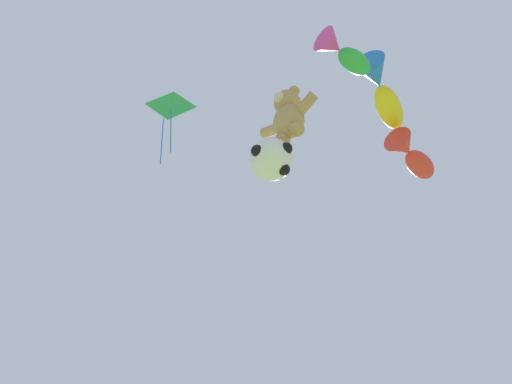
{
  "coord_description": "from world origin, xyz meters",
  "views": [
    {
      "loc": [
        5.83,
        0.34,
        1.25
      ],
      "look_at": [
        0.63,
        5.52,
        8.19
      ],
      "focal_mm": 35.0,
      "sensor_mm": 36.0,
      "label": 1
    }
  ],
  "objects_px": {
    "teddy_bear_kite": "(288,116)",
    "diamond_kite": "(170,109)",
    "fish_kite_emerald": "(343,53)",
    "fish_kite_crimson": "(412,156)",
    "soccer_ball_kite": "(272,159)",
    "fish_kite_goldfin": "(382,91)"
  },
  "relations": [
    {
      "from": "fish_kite_emerald",
      "to": "diamond_kite",
      "type": "relative_size",
      "value": 0.52
    },
    {
      "from": "fish_kite_goldfin",
      "to": "fish_kite_crimson",
      "type": "distance_m",
      "value": 2.14
    },
    {
      "from": "diamond_kite",
      "to": "soccer_ball_kite",
      "type": "bearing_deg",
      "value": 23.1
    },
    {
      "from": "fish_kite_goldfin",
      "to": "diamond_kite",
      "type": "distance_m",
      "value": 6.04
    },
    {
      "from": "fish_kite_emerald",
      "to": "fish_kite_crimson",
      "type": "distance_m",
      "value": 4.06
    },
    {
      "from": "teddy_bear_kite",
      "to": "diamond_kite",
      "type": "bearing_deg",
      "value": -158.47
    },
    {
      "from": "fish_kite_emerald",
      "to": "teddy_bear_kite",
      "type": "bearing_deg",
      "value": -175.58
    },
    {
      "from": "soccer_ball_kite",
      "to": "fish_kite_emerald",
      "type": "bearing_deg",
      "value": 6.08
    },
    {
      "from": "fish_kite_goldfin",
      "to": "fish_kite_crimson",
      "type": "bearing_deg",
      "value": 103.91
    },
    {
      "from": "soccer_ball_kite",
      "to": "diamond_kite",
      "type": "bearing_deg",
      "value": -156.9
    },
    {
      "from": "teddy_bear_kite",
      "to": "soccer_ball_kite",
      "type": "bearing_deg",
      "value": -168.19
    },
    {
      "from": "fish_kite_emerald",
      "to": "diamond_kite",
      "type": "distance_m",
      "value": 5.4
    },
    {
      "from": "teddy_bear_kite",
      "to": "diamond_kite",
      "type": "distance_m",
      "value": 4.2
    },
    {
      "from": "soccer_ball_kite",
      "to": "diamond_kite",
      "type": "xyz_separation_m",
      "value": [
        -2.85,
        -1.22,
        3.43
      ]
    },
    {
      "from": "fish_kite_goldfin",
      "to": "diamond_kite",
      "type": "relative_size",
      "value": 0.86
    },
    {
      "from": "fish_kite_emerald",
      "to": "diamond_kite",
      "type": "bearing_deg",
      "value": -163.99
    },
    {
      "from": "fish_kite_emerald",
      "to": "fish_kite_goldfin",
      "type": "distance_m",
      "value": 2.13
    },
    {
      "from": "teddy_bear_kite",
      "to": "fish_kite_emerald",
      "type": "distance_m",
      "value": 1.97
    },
    {
      "from": "soccer_ball_kite",
      "to": "fish_kite_goldfin",
      "type": "bearing_deg",
      "value": 47.85
    },
    {
      "from": "teddy_bear_kite",
      "to": "fish_kite_crimson",
      "type": "relative_size",
      "value": 0.9
    },
    {
      "from": "soccer_ball_kite",
      "to": "fish_kite_crimson",
      "type": "height_order",
      "value": "fish_kite_crimson"
    },
    {
      "from": "soccer_ball_kite",
      "to": "diamond_kite",
      "type": "relative_size",
      "value": 0.37
    }
  ]
}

